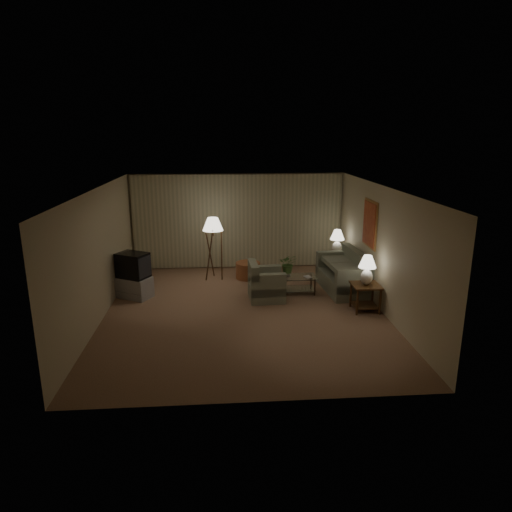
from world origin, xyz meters
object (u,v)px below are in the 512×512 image
at_px(coffee_table, 294,282).
at_px(ottoman, 248,270).
at_px(sofa, 343,275).
at_px(vase, 288,274).
at_px(crt_tv, 133,265).
at_px(side_table_near, 366,292).
at_px(table_lamp_near, 367,267).
at_px(side_table_far, 336,261).
at_px(floor_lamp, 213,247).
at_px(table_lamp_far, 337,240).
at_px(tv_cabinet, 134,287).
at_px(armchair, 266,285).

relative_size(coffee_table, ottoman, 1.66).
xyz_separation_m(sofa, ottoman, (-2.28, 1.15, -0.18)).
distance_m(ottoman, vase, 1.56).
height_order(coffee_table, crt_tv, crt_tv).
distance_m(side_table_near, table_lamp_near, 0.57).
bearing_deg(side_table_far, crt_tv, -165.29).
height_order(side_table_far, vase, side_table_far).
distance_m(crt_tv, floor_lamp, 2.27).
xyz_separation_m(table_lamp_far, vase, (-1.53, -1.35, -0.51)).
bearing_deg(floor_lamp, ottoman, -1.29).
xyz_separation_m(coffee_table, tv_cabinet, (-3.82, -0.01, -0.03)).
bearing_deg(vase, ottoman, 125.72).
xyz_separation_m(side_table_far, table_lamp_near, (-0.00, -2.60, 0.59)).
distance_m(armchair, table_lamp_near, 2.36).
distance_m(sofa, table_lamp_far, 1.40).
bearing_deg(tv_cabinet, table_lamp_near, 15.81).
xyz_separation_m(side_table_near, crt_tv, (-5.20, 1.24, 0.37)).
relative_size(table_lamp_far, crt_tv, 0.80).
relative_size(side_table_near, crt_tv, 0.72).
xyz_separation_m(tv_cabinet, floor_lamp, (1.86, 1.28, 0.62)).
distance_m(side_table_far, vase, 2.04).
bearing_deg(side_table_far, ottoman, -177.60).
height_order(crt_tv, ottoman, crt_tv).
relative_size(armchair, floor_lamp, 0.55).
height_order(armchair, ottoman, armchair).
bearing_deg(crt_tv, table_lamp_far, 43.88).
bearing_deg(armchair, coffee_table, -65.23).
xyz_separation_m(side_table_near, floor_lamp, (-3.34, 2.52, 0.45)).
distance_m(crt_tv, ottoman, 3.10).
relative_size(floor_lamp, vase, 11.57).
relative_size(tv_cabinet, floor_lamp, 0.55).
height_order(sofa, vase, sofa).
bearing_deg(vase, tv_cabinet, -179.77).
bearing_deg(vase, coffee_table, 0.00).
distance_m(side_table_far, floor_lamp, 3.37).
height_order(side_table_far, tv_cabinet, side_table_far).
bearing_deg(sofa, tv_cabinet, -92.77).
distance_m(side_table_near, crt_tv, 5.36).
bearing_deg(floor_lamp, side_table_near, -37.06).
height_order(armchair, floor_lamp, floor_lamp).
xyz_separation_m(side_table_far, coffee_table, (-1.38, -1.35, -0.12)).
bearing_deg(table_lamp_far, table_lamp_near, -90.00).
distance_m(tv_cabinet, vase, 3.68).
distance_m(side_table_near, ottoman, 3.49).
bearing_deg(sofa, coffee_table, -89.42).
bearing_deg(tv_cabinet, vase, 29.41).
distance_m(side_table_far, table_lamp_far, 0.60).
relative_size(armchair, crt_tv, 1.09).
bearing_deg(sofa, side_table_far, 169.08).
height_order(armchair, vase, armchair).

